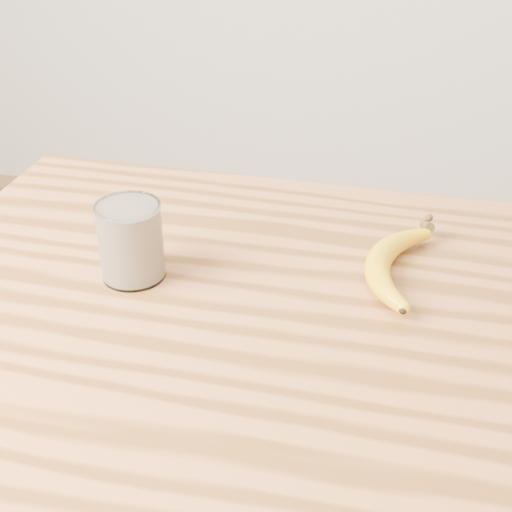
# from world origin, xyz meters

# --- Properties ---
(table) EXTENTS (1.20, 0.80, 0.90)m
(table) POSITION_xyz_m (0.00, 0.00, 0.77)
(table) COLOR #A56637
(table) RESTS_ON ground
(smoothie_glass) EXTENTS (0.09, 0.09, 0.11)m
(smoothie_glass) POSITION_xyz_m (-0.27, 0.04, 0.96)
(smoothie_glass) COLOR white
(smoothie_glass) RESTS_ON table
(banana) EXTENTS (0.14, 0.31, 0.04)m
(banana) POSITION_xyz_m (0.07, 0.13, 0.92)
(banana) COLOR gold
(banana) RESTS_ON table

